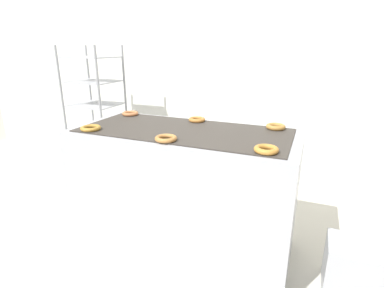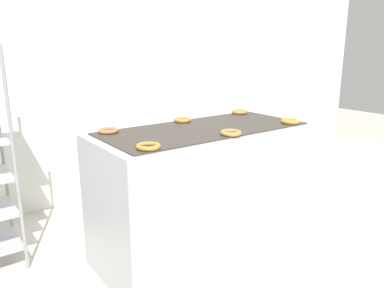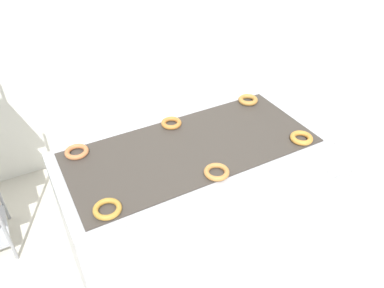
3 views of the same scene
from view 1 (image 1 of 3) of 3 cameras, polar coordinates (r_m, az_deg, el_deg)
name	(u,v)px [view 1 (image 1 of 3)]	position (r m, az deg, el deg)	size (l,w,h in m)	color
wall_back	(239,58)	(3.47, 8.89, 15.85)	(8.00, 0.05, 2.80)	silver
fryer_machine	(184,191)	(2.29, -1.44, -9.01)	(1.59, 0.74, 0.96)	#A8AAB2
baking_rack_cart	(97,116)	(3.52, -17.70, 5.06)	(0.51, 0.46, 1.54)	gray
glaze_bin	(355,270)	(2.30, 28.55, -20.29)	(0.35, 0.29, 0.35)	#A8AAB2
donut_near_left	(91,128)	(2.22, -18.74, 2.90)	(0.14, 0.14, 0.03)	#AC7D2F
donut_near_center	(166,138)	(1.87, -4.92, 1.07)	(0.14, 0.14, 0.03)	#B3773C
donut_near_right	(266,149)	(1.70, 13.96, -1.02)	(0.14, 0.14, 0.03)	#BE7F32
donut_far_left	(130,113)	(2.62, -11.67, 5.73)	(0.14, 0.14, 0.03)	#B86E40
donut_far_center	(197,120)	(2.35, 0.95, 4.69)	(0.13, 0.13, 0.03)	#B27131
donut_far_right	(276,127)	(2.21, 15.65, 3.21)	(0.14, 0.14, 0.03)	#A87635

